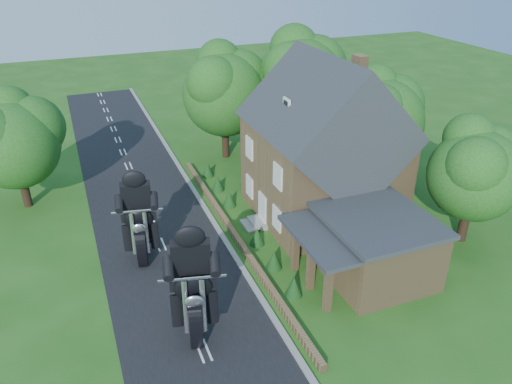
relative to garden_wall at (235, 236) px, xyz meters
name	(u,v)px	position (x,y,z in m)	size (l,w,h in m)	color
ground	(186,308)	(-4.30, -5.00, -0.20)	(120.00, 120.00, 0.00)	#225317
road	(186,308)	(-4.30, -5.00, -0.19)	(7.00, 80.00, 0.02)	black
kerb	(256,290)	(-0.65, -5.00, -0.14)	(0.30, 80.00, 0.12)	gray
garden_wall	(235,236)	(0.00, 0.00, 0.00)	(0.30, 22.00, 0.40)	olive
house	(324,151)	(6.19, 1.00, 4.14)	(9.54, 8.64, 10.24)	olive
annex	(372,245)	(5.57, -5.80, 1.57)	(7.05, 5.94, 3.44)	olive
tree_annex_side	(480,166)	(12.83, -4.90, 4.49)	(5.64, 5.20, 7.48)	black
tree_house_right	(385,113)	(12.35, 3.62, 4.99)	(6.51, 6.00, 8.40)	black
tree_behind_house	(305,76)	(9.88, 11.14, 6.03)	(7.81, 7.20, 10.08)	black
tree_behind_left	(229,87)	(3.86, 12.13, 5.53)	(6.94, 6.40, 9.16)	black
tree_far_road	(19,137)	(-11.16, 9.11, 4.64)	(6.08, 5.60, 7.84)	black
shrub_a	(294,286)	(1.00, -6.00, 0.35)	(0.90, 0.90, 1.10)	#113712
shrub_b	(274,259)	(1.00, -3.50, 0.35)	(0.90, 0.90, 1.10)	#113712
shrub_c	(257,236)	(1.00, -1.00, 0.35)	(0.90, 0.90, 1.10)	#113712
shrub_d	(229,198)	(1.00, 4.00, 0.35)	(0.90, 0.90, 1.10)	#113712
shrub_e	(218,183)	(1.00, 6.50, 0.35)	(0.90, 0.90, 1.10)	#113712
shrub_f	(208,169)	(1.00, 9.00, 0.35)	(0.90, 0.90, 1.10)	#113712
motorcycle_lead	(195,320)	(-4.32, -6.93, 0.68)	(0.48, 1.90, 1.77)	black
motorcycle_follow	(142,246)	(-5.46, -0.05, 0.63)	(0.45, 1.78, 1.66)	black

